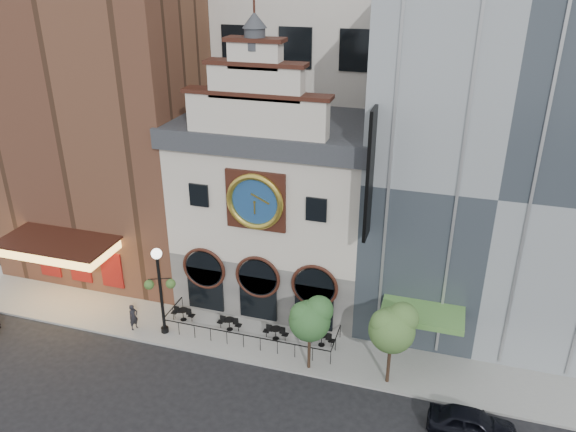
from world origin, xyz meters
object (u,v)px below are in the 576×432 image
Objects in this scene: bistro_3 at (322,339)px; lamppost at (160,282)px; tree_right at (393,327)px; bistro_0 at (183,314)px; pedestrian at (133,317)px; car_right at (472,423)px; bistro_1 at (229,323)px; bistro_2 at (276,332)px; tree_left at (311,318)px.

lamppost reaches higher than bistro_3.
tree_right is at bearing -25.16° from bistro_3.
pedestrian is at bearing -145.29° from bistro_0.
bistro_1 is at bearing 73.30° from car_right.
tree_right is (7.05, -1.78, 3.14)m from bistro_2.
bistro_0 is at bearing -179.58° from bistro_3.
tree_right is (13.86, -0.44, -0.00)m from lamppost.
tree_right reaches higher than tree_left.
bistro_0 is at bearing 178.28° from bistro_1.
bistro_3 is at bearing 154.84° from tree_right.
bistro_3 is at bearing 4.36° from bistro_2.
tree_right reaches higher than bistro_0.
tree_left is at bearing 74.85° from car_right.
bistro_1 is 15.11m from car_right.
bistro_0 is 9.09m from bistro_3.
tree_right is at bearing -69.67° from pedestrian.
bistro_0 is 3.06m from pedestrian.
tree_right is (15.83, -0.20, 2.75)m from pedestrian.
bistro_2 is 12.21m from car_right.
tree_left reaches higher than bistro_3.
car_right is 9.52m from tree_left.
bistro_0 is 0.27× the size of lamppost.
lamppost is at bearing -168.89° from bistro_2.
bistro_2 is 0.37× the size of car_right.
lamppost is (-3.75, -1.39, 3.14)m from bistro_1.
tree_right reaches higher than bistro_1.
bistro_3 is at bearing -60.15° from pedestrian.
car_right is at bearing -27.57° from bistro_3.
tree_left is at bearing -19.00° from bistro_1.
lamppost is (1.97, 0.24, 2.75)m from pedestrian.
lamppost is 1.19× the size of tree_right.
bistro_2 is at bearing 69.42° from car_right.
bistro_2 is 0.32× the size of tree_right.
lamppost is (-0.52, -1.48, 3.14)m from bistro_0.
pedestrian reaches higher than bistro_3.
bistro_0 is 0.35× the size of tree_left.
car_right is 0.92× the size of tree_left.
bistro_2 is 7.61m from lamppost.
car_right is 2.46× the size of pedestrian.
bistro_2 is (6.28, -0.15, 0.00)m from bistro_0.
tree_left is (2.64, -1.91, 2.89)m from bistro_2.
tree_left is (5.69, -1.96, 2.89)m from bistro_1.
tree_right is (13.34, -1.93, 3.14)m from bistro_0.
bistro_2 is 7.92m from tree_right.
tree_left is 0.93× the size of tree_right.
tree_right is (4.24, -1.99, 3.14)m from bistro_3.
bistro_3 is 9.72m from car_right.
bistro_1 is 10.74m from tree_right.
tree_left is (-8.79, 2.37, 2.79)m from car_right.
bistro_0 is 1.00× the size of bistro_2.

